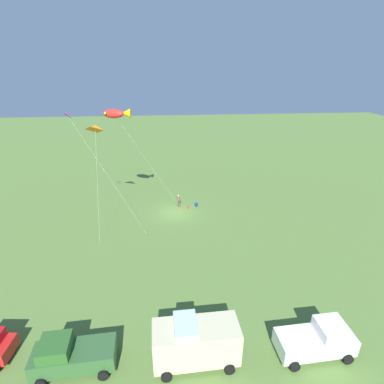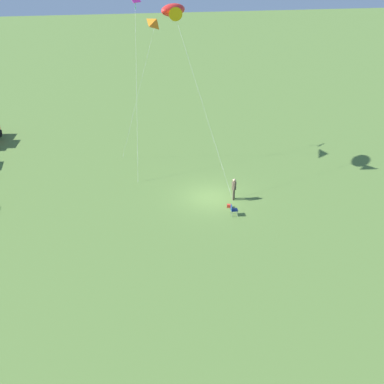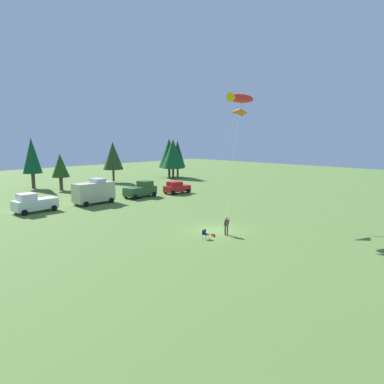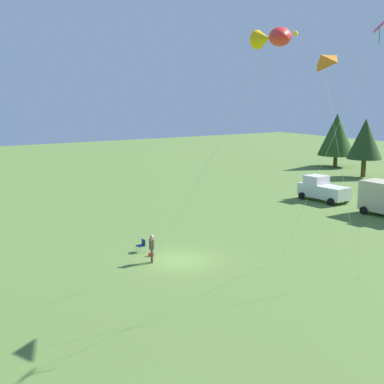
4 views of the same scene
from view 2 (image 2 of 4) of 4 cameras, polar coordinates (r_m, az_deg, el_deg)
The scene contains 7 objects.
ground_plane at distance 41.36m, azimuth 1.99°, elevation -0.57°, with size 160.00×160.00×0.00m, color #567735.
person_kite_flyer at distance 40.72m, azimuth 4.51°, elevation 0.49°, with size 0.59×0.45×1.74m.
folding_chair at distance 38.90m, azimuth 4.41°, elevation -1.84°, with size 0.48×0.48×0.82m.
backpack_on_grass at distance 40.06m, azimuth 3.98°, elevation -1.48°, with size 0.32×0.22×0.22m, color red.
kite_large_fish at distance 42.41m, azimuth -1.98°, elevation 18.76°, with size 8.44×5.04×13.51m.
kite_diamond_rainbow at distance 46.05m, azimuth -6.08°, elevation 18.87°, with size 7.33×1.16×13.52m.
kite_delta_orange at distance 44.52m, azimuth -3.77°, elevation 17.60°, with size 1.82×4.21×12.24m.
Camera 2 is at (-35.70, 6.06, 20.00)m, focal length 50.00 mm.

